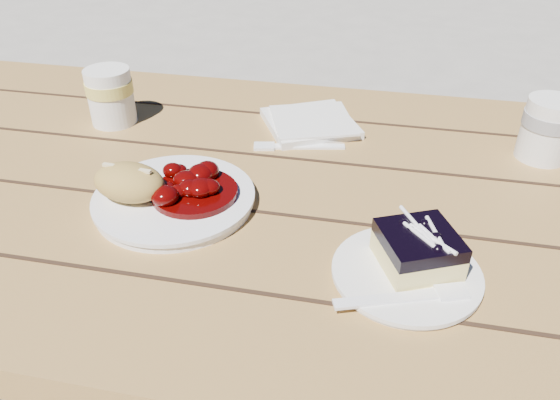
% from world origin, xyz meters
% --- Properties ---
extents(picnic_table, '(2.00, 1.55, 0.75)m').
position_xyz_m(picnic_table, '(0.00, -0.00, 0.59)').
color(picnic_table, olive).
rests_on(picnic_table, ground).
extents(main_plate, '(0.23, 0.23, 0.02)m').
position_xyz_m(main_plate, '(-0.11, -0.09, 0.76)').
color(main_plate, white).
rests_on(main_plate, picnic_table).
extents(goulash_stew, '(0.12, 0.12, 0.04)m').
position_xyz_m(goulash_stew, '(-0.08, -0.08, 0.79)').
color(goulash_stew, '#450302').
rests_on(goulash_stew, main_plate).
extents(bread_roll, '(0.11, 0.08, 0.05)m').
position_xyz_m(bread_roll, '(-0.17, -0.11, 0.79)').
color(bread_roll, '#B08E43').
rests_on(bread_roll, main_plate).
extents(dessert_plate, '(0.17, 0.17, 0.01)m').
position_xyz_m(dessert_plate, '(0.22, -0.18, 0.76)').
color(dessert_plate, white).
rests_on(dessert_plate, picnic_table).
extents(blueberry_cake, '(0.11, 0.11, 0.05)m').
position_xyz_m(blueberry_cake, '(0.23, -0.16, 0.78)').
color(blueberry_cake, '#F6E486').
rests_on(blueberry_cake, dessert_plate).
extents(fork_dessert, '(0.16, 0.08, 0.00)m').
position_xyz_m(fork_dessert, '(0.20, -0.23, 0.76)').
color(fork_dessert, white).
rests_on(fork_dessert, dessert_plate).
extents(coffee_cup, '(0.08, 0.08, 0.10)m').
position_xyz_m(coffee_cup, '(0.43, 0.17, 0.80)').
color(coffee_cup, white).
rests_on(coffee_cup, picnic_table).
extents(napkin_stack, '(0.20, 0.20, 0.01)m').
position_xyz_m(napkin_stack, '(0.04, 0.20, 0.76)').
color(napkin_stack, white).
rests_on(napkin_stack, picnic_table).
extents(fork_table, '(0.16, 0.06, 0.00)m').
position_xyz_m(fork_table, '(0.05, 0.12, 0.75)').
color(fork_table, white).
rests_on(fork_table, picnic_table).
extents(second_cup, '(0.08, 0.08, 0.10)m').
position_xyz_m(second_cup, '(-0.32, 0.15, 0.80)').
color(second_cup, white).
rests_on(second_cup, picnic_table).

